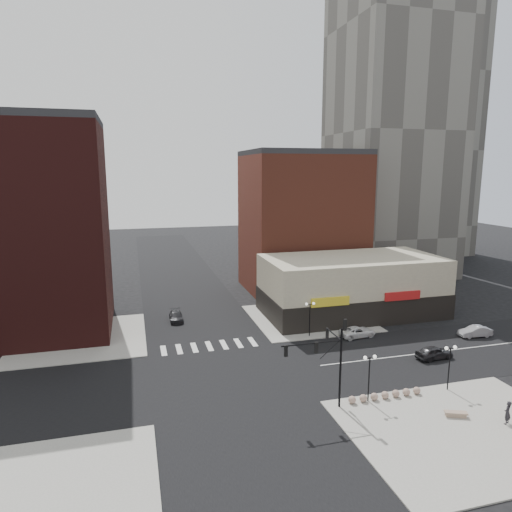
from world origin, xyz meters
name	(u,v)px	position (x,y,z in m)	size (l,w,h in m)	color
ground	(224,377)	(0.00, 0.00, 0.00)	(240.00, 240.00, 0.00)	black
road_ew	(224,377)	(0.00, 0.00, 0.01)	(200.00, 14.00, 0.02)	black
road_ns	(224,377)	(0.00, 0.00, 0.01)	(14.00, 200.00, 0.02)	black
sidewalk_nw	(80,338)	(-14.50, 14.50, 0.06)	(15.00, 15.00, 0.12)	gray
sidewalk_ne	(309,318)	(14.50, 14.50, 0.06)	(15.00, 15.00, 0.12)	gray
sidewalk_se	(465,431)	(16.00, -14.00, 0.06)	(18.00, 14.00, 0.12)	gray
building_nw	(36,231)	(-19.00, 18.50, 12.50)	(16.00, 15.00, 25.00)	#391312
building_ne_midrise	(302,224)	(19.00, 29.50, 11.00)	(18.00, 15.00, 22.00)	brown
tower_near	(398,27)	(40.00, 38.00, 45.00)	(20.00, 20.00, 90.00)	#47443F
tower_far	(430,76)	(60.00, 56.00, 41.00)	(18.00, 18.00, 82.00)	#47443F
building_ne_row	(352,290)	(21.00, 15.00, 3.30)	(24.20, 12.20, 8.00)	#BEB697
traffic_signal	(328,352)	(7.24, -7.83, 4.96)	(5.59, 3.09, 7.77)	black
street_lamp_se_a	(370,366)	(11.00, -8.00, 3.29)	(1.22, 0.32, 4.16)	black
street_lamp_se_b	(450,356)	(19.00, -8.00, 3.29)	(1.22, 0.32, 4.16)	black
street_lamp_ne	(310,310)	(12.00, 8.00, 3.29)	(1.22, 0.32, 4.16)	black
bollard_row	(385,395)	(12.65, -8.00, 0.44)	(6.94, 0.64, 0.64)	gray
white_suv	(357,332)	(17.56, 6.50, 0.62)	(2.06, 4.46, 1.24)	silver
dark_sedan_east	(434,353)	(22.33, -1.52, 0.69)	(1.64, 4.07, 1.39)	black
silver_sedan	(475,331)	(31.20, 2.83, 0.65)	(1.37, 3.93, 1.30)	#9C9DA1
dark_sedan_north	(176,316)	(-2.86, 18.23, 0.61)	(1.70, 4.19, 1.22)	black
pedestrian	(507,413)	(19.70, -14.10, 1.07)	(0.69, 0.45, 1.90)	#232126
stone_bench	(456,414)	(16.59, -12.14, 0.34)	(1.84, 1.17, 0.41)	gray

